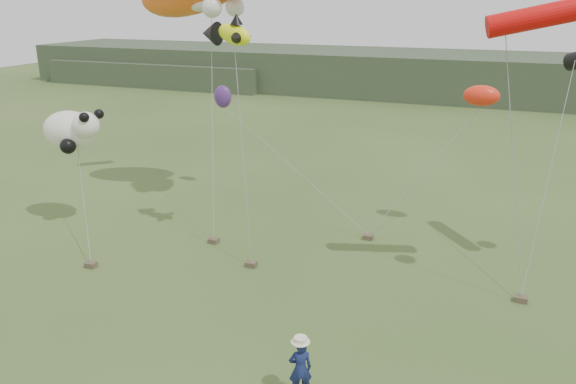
# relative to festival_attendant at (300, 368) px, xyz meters

# --- Properties ---
(ground) EXTENTS (120.00, 120.00, 0.00)m
(ground) POSITION_rel_festival_attendant_xyz_m (-1.81, 1.50, -0.76)
(ground) COLOR #385123
(ground) RESTS_ON ground
(headland) EXTENTS (90.00, 13.00, 4.00)m
(headland) POSITION_rel_festival_attendant_xyz_m (-4.92, 46.19, 1.16)
(headland) COLOR #2D3D28
(headland) RESTS_ON ground
(festival_attendant) EXTENTS (0.66, 0.59, 1.53)m
(festival_attendant) POSITION_rel_festival_attendant_xyz_m (0.00, 0.00, 0.00)
(festival_attendant) COLOR #151E4F
(festival_attendant) RESTS_ON ground
(sandbag_anchors) EXTENTS (14.54, 6.22, 0.19)m
(sandbag_anchors) POSITION_rel_festival_attendant_xyz_m (-3.00, 6.58, -0.67)
(sandbag_anchors) COLOR brown
(sandbag_anchors) RESTS_ON ground
(fish_kite) EXTENTS (2.22, 1.45, 1.19)m
(fish_kite) POSITION_rel_festival_attendant_xyz_m (-5.57, 7.58, 7.09)
(fish_kite) COLOR #F0FF12
(fish_kite) RESTS_ON ground
(panda_kite) EXTENTS (2.79, 1.81, 1.74)m
(panda_kite) POSITION_rel_festival_attendant_xyz_m (-12.27, 6.98, 3.24)
(panda_kite) COLOR white
(panda_kite) RESTS_ON ground
(misc_kites) EXTENTS (12.73, 2.04, 1.86)m
(misc_kites) POSITION_rel_festival_attendant_xyz_m (-1.66, 12.35, 4.41)
(misc_kites) COLOR red
(misc_kites) RESTS_ON ground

